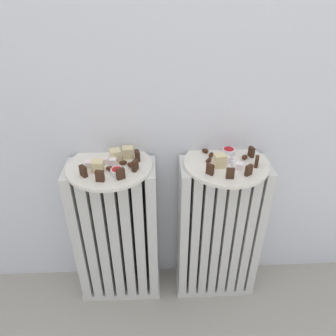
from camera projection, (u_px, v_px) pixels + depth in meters
radiator_left at (117, 235)px, 1.33m from camera, size 0.34×0.16×0.65m
radiator_right at (218, 232)px, 1.34m from camera, size 0.34×0.16×0.65m
plate_left at (109, 166)px, 1.15m from camera, size 0.31×0.31×0.01m
plate_right at (226, 163)px, 1.16m from camera, size 0.31×0.31×0.01m
dark_cake_slice_left_0 at (83, 171)px, 1.07m from camera, size 0.03×0.03×0.04m
dark_cake_slice_left_1 at (100, 176)px, 1.05m from camera, size 0.03×0.02×0.04m
dark_cake_slice_left_2 at (121, 174)px, 1.06m from camera, size 0.03×0.03×0.04m
dark_cake_slice_left_3 at (135, 165)px, 1.10m from camera, size 0.02×0.03×0.04m
dark_cake_slice_left_4 at (137, 156)px, 1.16m from camera, size 0.02×0.03×0.04m
marble_cake_slice_left_0 at (116, 155)px, 1.16m from camera, size 0.05×0.05×0.04m
marble_cake_slice_left_1 at (97, 166)px, 1.10m from camera, size 0.04×0.04×0.04m
marble_cake_slice_left_2 at (128, 152)px, 1.18m from camera, size 0.04×0.04×0.04m
turkish_delight_left_0 at (105, 161)px, 1.15m from camera, size 0.02×0.02×0.02m
turkish_delight_left_1 at (113, 162)px, 1.14m from camera, size 0.02×0.02×0.02m
turkish_delight_left_2 at (88, 164)px, 1.12m from camera, size 0.03×0.03×0.02m
medjool_date_left_0 at (110, 168)px, 1.11m from camera, size 0.03×0.02×0.02m
medjool_date_left_1 at (130, 165)px, 1.13m from camera, size 0.03×0.03×0.02m
medjool_date_left_2 at (123, 163)px, 1.14m from camera, size 0.03×0.02×0.02m
jam_bowl_left at (117, 171)px, 1.09m from camera, size 0.04×0.04×0.02m
dark_cake_slice_right_0 at (210, 169)px, 1.08m from camera, size 0.03×0.03×0.04m
dark_cake_slice_right_1 at (230, 173)px, 1.06m from camera, size 0.03×0.01×0.04m
dark_cake_slice_right_2 at (249, 170)px, 1.08m from camera, size 0.03×0.02×0.04m
dark_cake_slice_right_3 at (257, 162)px, 1.12m from camera, size 0.02×0.03×0.04m
dark_cake_slice_right_4 at (251, 152)px, 1.18m from camera, size 0.02×0.03×0.04m
marble_cake_slice_right_0 at (220, 161)px, 1.12m from camera, size 0.05×0.04×0.05m
turkish_delight_right_0 at (226, 160)px, 1.15m from camera, size 0.03×0.03×0.02m
turkish_delight_right_1 at (239, 166)px, 1.11m from camera, size 0.03×0.03×0.02m
medjool_date_right_0 at (245, 157)px, 1.17m from camera, size 0.03×0.03×0.02m
medjool_date_right_1 at (211, 155)px, 1.19m from camera, size 0.03×0.03×0.02m
medjool_date_right_2 at (205, 151)px, 1.21m from camera, size 0.03×0.03×0.02m
medjool_date_right_3 at (209, 160)px, 1.16m from camera, size 0.03×0.03×0.01m
jam_bowl_right at (229, 151)px, 1.20m from camera, size 0.05×0.05×0.02m
fork at (232, 162)px, 1.16m from camera, size 0.02×0.09×0.00m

